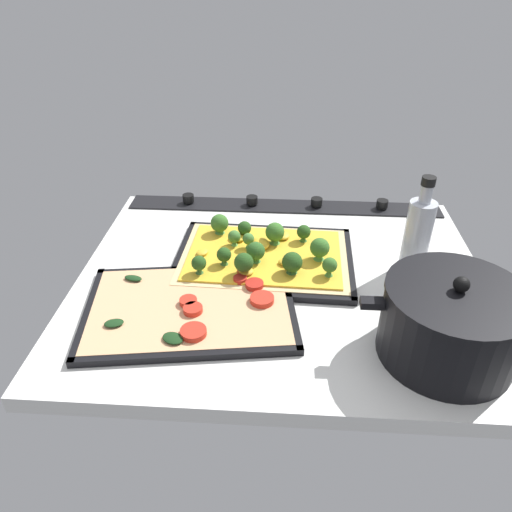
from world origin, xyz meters
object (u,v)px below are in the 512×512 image
(baking_tray_back, at_px, (192,309))
(cooking_pot, at_px, (453,323))
(veggie_pizza_back, at_px, (195,306))
(baking_tray_front, at_px, (266,260))
(oil_bottle, at_px, (419,235))
(broccoli_pizza, at_px, (266,253))

(baking_tray_back, distance_m, cooking_pot, 0.43)
(baking_tray_back, relative_size, veggie_pizza_back, 1.07)
(baking_tray_front, height_order, oil_bottle, oil_bottle)
(broccoli_pizza, bearing_deg, baking_tray_back, 53.43)
(broccoli_pizza, bearing_deg, baking_tray_front, -111.55)
(baking_tray_back, bearing_deg, baking_tray_front, -126.47)
(veggie_pizza_back, distance_m, oil_bottle, 0.45)
(broccoli_pizza, relative_size, veggie_pizza_back, 0.92)
(baking_tray_front, xyz_separation_m, baking_tray_back, (0.12, 0.17, 0.00))
(broccoli_pizza, distance_m, cooking_pot, 0.39)
(veggie_pizza_back, height_order, cooking_pot, cooking_pot)
(veggie_pizza_back, relative_size, oil_bottle, 1.85)
(baking_tray_back, bearing_deg, oil_bottle, -159.65)
(baking_tray_back, height_order, cooking_pot, cooking_pot)
(broccoli_pizza, relative_size, baking_tray_back, 0.86)
(baking_tray_front, height_order, veggie_pizza_back, veggie_pizza_back)
(broccoli_pizza, distance_m, oil_bottle, 0.30)
(baking_tray_back, distance_m, oil_bottle, 0.45)
(veggie_pizza_back, xyz_separation_m, cooking_pot, (-0.42, 0.08, 0.05))
(oil_bottle, bearing_deg, baking_tray_back, 20.35)
(broccoli_pizza, xyz_separation_m, oil_bottle, (-0.29, 0.01, 0.06))
(baking_tray_front, height_order, cooking_pot, cooking_pot)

